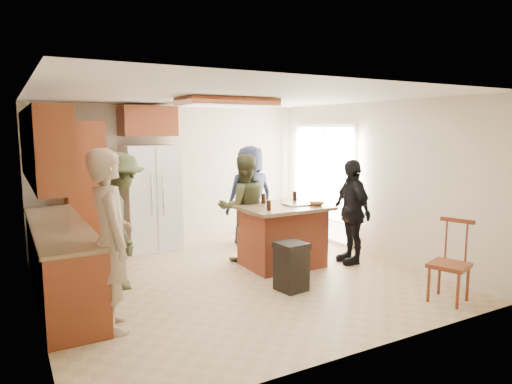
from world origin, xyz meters
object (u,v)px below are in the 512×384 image
person_counter (120,221)px  person_front_left (111,240)px  person_behind_left (244,208)px  trash_bin (291,266)px  kitchen_island (282,235)px  spindle_chair (450,265)px  person_behind_right (250,195)px  person_side_right (351,211)px  refrigerator (151,197)px

person_counter → person_front_left: bearing=170.1°
person_behind_left → trash_bin: bearing=97.9°
person_front_left → trash_bin: (2.25, 0.05, -0.62)m
person_behind_left → kitchen_island: (0.38, -0.54, -0.37)m
person_front_left → spindle_chair: person_front_left is taller
kitchen_island → trash_bin: size_ratio=2.03×
person_front_left → person_behind_left: (2.35, 1.56, -0.10)m
kitchen_island → spindle_chair: spindle_chair is taller
person_front_left → kitchen_island: 2.95m
person_behind_left → person_behind_right: person_behind_right is taller
person_counter → person_behind_left: bearing=-74.3°
person_counter → person_side_right: bearing=-93.3°
person_front_left → trash_bin: size_ratio=3.00×
person_behind_left → refrigerator: size_ratio=0.94×
person_behind_left → kitchen_island: 0.76m
person_counter → spindle_chair: bearing=-119.4°
person_front_left → kitchen_island: (2.73, 1.02, -0.47)m
trash_bin → spindle_chair: bearing=-40.6°
person_counter → trash_bin: size_ratio=2.83×
person_behind_right → refrigerator: 1.74m
person_front_left → spindle_chair: (3.71, -1.19, -0.49)m
refrigerator → trash_bin: 3.13m
refrigerator → trash_bin: (0.96, -2.92, -0.58)m
person_front_left → kitchen_island: bearing=-67.9°
person_front_left → refrigerator: (1.29, 2.97, -0.04)m
person_side_right → refrigerator: (-2.46, 2.33, 0.09)m
person_front_left → person_counter: 1.31m
person_behind_left → spindle_chair: person_behind_left is taller
person_behind_left → person_behind_right: (0.58, 0.84, 0.05)m
person_side_right → person_counter: (-3.37, 0.60, 0.08)m
trash_bin → spindle_chair: 1.92m
spindle_chair → person_front_left: bearing=162.2°
person_counter → refrigerator: bearing=-21.1°
person_behind_right → refrigerator: refrigerator is taller
person_behind_right → kitchen_island: bearing=84.1°
person_behind_right → refrigerator: bearing=-16.9°
person_behind_left → person_behind_right: size_ratio=0.95×
person_front_left → refrigerator: size_ratio=1.05×
person_side_right → spindle_chair: (-0.04, -1.84, -0.35)m
person_front_left → person_counter: bearing=-15.1°
person_behind_left → trash_bin: 1.60m
person_behind_right → trash_bin: size_ratio=2.83×
person_front_left → spindle_chair: bearing=-106.2°
person_behind_left → person_counter: person_counter is taller
kitchen_island → spindle_chair: bearing=-66.1°
person_behind_right → kitchen_island: (-0.20, -1.38, -0.42)m
person_front_left → person_behind_left: bearing=-54.8°
person_side_right → person_counter: person_counter is taller
person_front_left → kitchen_island: person_front_left is taller
person_behind_left → person_side_right: 1.67m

